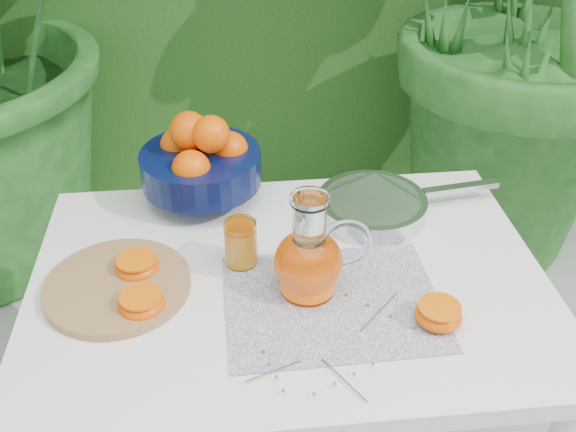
{
  "coord_description": "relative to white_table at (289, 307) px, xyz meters",
  "views": [
    {
      "loc": [
        -0.17,
        -0.89,
        1.56
      ],
      "look_at": [
        -0.07,
        0.08,
        0.88
      ],
      "focal_mm": 40.0,
      "sensor_mm": 36.0,
      "label": 1
    }
  ],
  "objects": [
    {
      "name": "white_table",
      "position": [
        0.0,
        0.0,
        0.0
      ],
      "size": [
        1.0,
        0.7,
        0.75
      ],
      "color": "white",
      "rests_on": "ground"
    },
    {
      "name": "placemat",
      "position": [
        0.07,
        -0.08,
        0.08
      ],
      "size": [
        0.4,
        0.31,
        0.0
      ],
      "primitive_type": "cube",
      "rotation": [
        0.0,
        0.0,
        0.02
      ],
      "color": "#0B1643",
      "rests_on": "white_table"
    },
    {
      "name": "cutting_board",
      "position": [
        -0.33,
        -0.0,
        0.09
      ],
      "size": [
        0.28,
        0.28,
        0.02
      ],
      "primitive_type": "cylinder",
      "rotation": [
        0.0,
        0.0,
        0.0
      ],
      "color": "olive",
      "rests_on": "white_table"
    },
    {
      "name": "fruit_bowl",
      "position": [
        -0.16,
        0.3,
        0.18
      ],
      "size": [
        0.33,
        0.33,
        0.21
      ],
      "color": "black",
      "rests_on": "white_table"
    },
    {
      "name": "juice_pitcher",
      "position": [
        0.03,
        -0.05,
        0.16
      ],
      "size": [
        0.18,
        0.13,
        0.21
      ],
      "color": "white",
      "rests_on": "white_table"
    },
    {
      "name": "juice_tumbler",
      "position": [
        -0.09,
        0.05,
        0.13
      ],
      "size": [
        0.07,
        0.07,
        0.09
      ],
      "color": "white",
      "rests_on": "white_table"
    },
    {
      "name": "saute_pan",
      "position": [
        0.21,
        0.19,
        0.11
      ],
      "size": [
        0.43,
        0.27,
        0.04
      ],
      "color": "#B6B7BB",
      "rests_on": "white_table"
    },
    {
      "name": "orange_halves",
      "position": [
        -0.11,
        -0.06,
        0.1
      ],
      "size": [
        0.63,
        0.28,
        0.04
      ],
      "color": "#F84A02",
      "rests_on": "white_table"
    },
    {
      "name": "thyme_sprigs",
      "position": [
        0.06,
        -0.21,
        0.09
      ],
      "size": [
        0.31,
        0.25,
        0.01
      ],
      "color": "brown",
      "rests_on": "white_table"
    }
  ]
}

